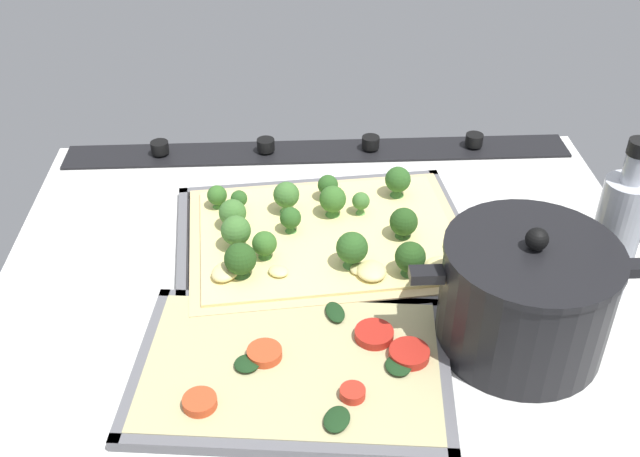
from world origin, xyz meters
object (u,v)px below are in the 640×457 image
at_px(baking_tray_front, 324,243).
at_px(cooking_pot, 525,297).
at_px(broccoli_pizza, 321,233).
at_px(baking_tray_back, 292,369).
at_px(veggie_pizza_back, 298,365).
at_px(oil_bottle, 616,234).

height_order(baking_tray_front, cooking_pot, cooking_pot).
bearing_deg(baking_tray_front, broccoli_pizza, 40.09).
relative_size(baking_tray_front, baking_tray_back, 1.14).
bearing_deg(veggie_pizza_back, broccoli_pizza, -99.19).
relative_size(veggie_pizza_back, cooking_pot, 1.30).
height_order(broccoli_pizza, baking_tray_back, broccoli_pizza).
bearing_deg(cooking_pot, baking_tray_front, -43.06).
height_order(broccoli_pizza, cooking_pot, cooking_pot).
bearing_deg(baking_tray_front, oil_bottle, 161.82).
bearing_deg(baking_tray_front, veggie_pizza_back, 79.87).
xyz_separation_m(broccoli_pizza, oil_bottle, (-0.34, 0.11, 0.06)).
bearing_deg(broccoli_pizza, baking_tray_back, 79.35).
distance_m(veggie_pizza_back, cooking_pot, 0.25).
distance_m(baking_tray_back, cooking_pot, 0.26).
bearing_deg(baking_tray_front, baking_tray_back, 78.43).
height_order(cooking_pot, oil_bottle, oil_bottle).
relative_size(baking_tray_back, veggie_pizza_back, 1.08).
bearing_deg(baking_tray_back, veggie_pizza_back, 174.59).
bearing_deg(baking_tray_back, broccoli_pizza, -100.65).
xyz_separation_m(baking_tray_back, oil_bottle, (-0.38, -0.12, 0.08)).
bearing_deg(oil_bottle, baking_tray_back, 17.28).
relative_size(baking_tray_front, broccoli_pizza, 1.07).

